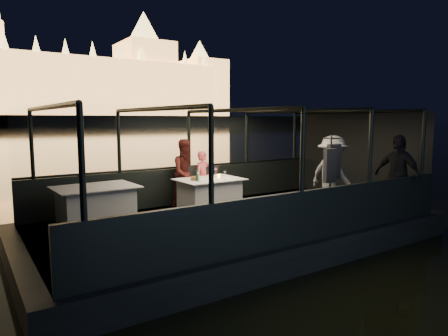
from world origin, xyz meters
TOP-DOWN VIEW (x-y plane):
  - boat_hull at (0.00, 0.00)m, footprint 8.60×4.40m
  - boat_deck at (0.00, 0.00)m, footprint 8.00×4.00m
  - gunwale_port at (0.00, 2.00)m, footprint 8.00×0.08m
  - gunwale_starboard at (0.00, -2.00)m, footprint 8.00×0.08m
  - cabin_glass_port at (0.00, 2.00)m, footprint 8.00×0.02m
  - cabin_glass_starboard at (0.00, -2.00)m, footprint 8.00×0.02m
  - cabin_roof_glass at (0.00, 0.00)m, footprint 8.00×4.00m
  - end_wall_fore at (-4.00, 0.00)m, footprint 0.02×4.00m
  - end_wall_aft at (4.00, 0.00)m, footprint 0.02×4.00m
  - canopy_ribs at (0.00, 0.00)m, footprint 8.00×4.00m
  - dining_table_central at (-0.11, 0.83)m, footprint 1.47×1.07m
  - dining_table_aft at (-2.65, 0.93)m, footprint 1.58×1.18m
  - chair_port_left at (-0.24, 1.47)m, footprint 0.47×0.47m
  - chair_port_right at (0.38, 1.34)m, footprint 0.50×0.50m
  - coat_stand at (1.52, -1.27)m, footprint 0.58×0.51m
  - person_woman_coral at (0.15, 1.55)m, footprint 0.55×0.45m
  - person_man_maroon at (-0.29, 1.62)m, footprint 0.80×0.63m
  - passenger_stripe at (2.02, -0.88)m, footprint 0.65×1.14m
  - passenger_dark at (3.13, -1.73)m, footprint 0.51×1.08m
  - wine_bottle at (-0.51, 0.69)m, footprint 0.08×0.08m
  - bread_basket at (-0.48, 0.84)m, footprint 0.22×0.22m
  - amber_candle at (0.14, 0.82)m, footprint 0.06×0.06m
  - plate_near at (0.42, 0.61)m, footprint 0.27×0.27m
  - plate_far at (-0.35, 0.99)m, footprint 0.34×0.34m
  - wine_glass_white at (-0.53, 0.59)m, footprint 0.07×0.07m
  - wine_glass_red at (0.17, 1.01)m, footprint 0.07×0.07m
  - wine_glass_empty at (0.12, 0.53)m, footprint 0.08×0.08m

SIDE VIEW (x-z plane):
  - boat_hull at x=0.00m, z-range -0.50..0.50m
  - boat_deck at x=0.00m, z-range 0.46..0.50m
  - dining_table_central at x=-0.11m, z-range 0.50..1.27m
  - dining_table_aft at x=-2.65m, z-range 0.48..1.29m
  - gunwale_port at x=0.00m, z-range 0.50..1.40m
  - gunwale_starboard at x=0.00m, z-range 0.50..1.40m
  - chair_port_left at x=-0.24m, z-range 0.46..1.44m
  - chair_port_right at x=0.38m, z-range 0.48..1.42m
  - person_woman_coral at x=0.15m, z-range 0.58..1.92m
  - person_man_maroon at x=-0.29m, z-range 0.43..2.07m
  - plate_near at x=0.42m, z-range 1.27..1.28m
  - plate_far at x=-0.35m, z-range 1.26..1.28m
  - bread_basket at x=-0.48m, z-range 1.27..1.34m
  - amber_candle at x=0.14m, z-range 1.26..1.35m
  - passenger_stripe at x=2.02m, z-range 0.47..2.23m
  - passenger_dark at x=3.13m, z-range 0.46..2.24m
  - wine_glass_white at x=-0.53m, z-range 1.27..1.45m
  - wine_glass_red at x=0.17m, z-range 1.26..1.46m
  - wine_glass_empty at x=0.12m, z-range 1.27..1.45m
  - coat_stand at x=1.52m, z-range 0.51..2.29m
  - wine_bottle at x=-0.51m, z-range 1.27..1.56m
  - end_wall_fore at x=-4.00m, z-range 0.50..2.80m
  - end_wall_aft at x=4.00m, z-range 0.50..2.80m
  - canopy_ribs at x=0.00m, z-range 0.50..2.80m
  - cabin_glass_port at x=0.00m, z-range 1.40..2.80m
  - cabin_glass_starboard at x=0.00m, z-range 1.40..2.80m
  - cabin_roof_glass at x=0.00m, z-range 2.79..2.81m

